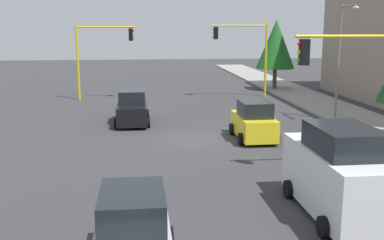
% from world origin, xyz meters
% --- Properties ---
extents(ground_plane, '(120.00, 120.00, 0.00)m').
position_xyz_m(ground_plane, '(0.00, 0.00, 0.00)').
color(ground_plane, '#353538').
extents(sidewalk_kerb, '(80.00, 4.00, 0.15)m').
position_xyz_m(sidewalk_kerb, '(-5.00, 10.50, 0.07)').
color(sidewalk_kerb, gray).
rests_on(sidewalk_kerb, ground).
extents(traffic_signal_far_right, '(0.36, 4.59, 5.78)m').
position_xyz_m(traffic_signal_far_right, '(-14.00, -5.71, 4.08)').
color(traffic_signal_far_right, yellow).
rests_on(traffic_signal_far_right, ground).
extents(traffic_signal_far_left, '(0.36, 4.59, 5.89)m').
position_xyz_m(traffic_signal_far_left, '(-14.00, 5.73, 4.15)').
color(traffic_signal_far_left, yellow).
rests_on(traffic_signal_far_left, ground).
extents(traffic_signal_near_left, '(0.36, 4.59, 5.42)m').
position_xyz_m(traffic_signal_near_left, '(6.00, 5.66, 3.85)').
color(traffic_signal_near_left, yellow).
rests_on(traffic_signal_near_left, ground).
extents(street_lamp_curbside, '(2.15, 0.28, 7.00)m').
position_xyz_m(street_lamp_curbside, '(-3.61, 9.20, 4.35)').
color(street_lamp_curbside, slate).
rests_on(street_lamp_curbside, ground).
extents(tree_roadside_far, '(3.46, 3.46, 6.28)m').
position_xyz_m(tree_roadside_far, '(-18.00, 9.50, 4.11)').
color(tree_roadside_far, brown).
rests_on(tree_roadside_far, ground).
extents(delivery_van_white, '(4.80, 2.22, 2.77)m').
position_xyz_m(delivery_van_white, '(10.03, 3.13, 1.28)').
color(delivery_van_white, white).
rests_on(delivery_van_white, ground).
extents(car_yellow, '(3.61, 1.98, 1.98)m').
position_xyz_m(car_yellow, '(0.37, 2.96, 0.89)').
color(car_yellow, yellow).
rests_on(car_yellow, ground).
extents(car_silver, '(3.95, 1.99, 1.98)m').
position_xyz_m(car_silver, '(12.86, -2.96, 0.90)').
color(car_silver, '#B2B5BA').
rests_on(car_silver, ground).
extents(car_black, '(4.03, 2.03, 1.98)m').
position_xyz_m(car_black, '(-4.29, -3.22, 0.90)').
color(car_black, black).
rests_on(car_black, ground).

